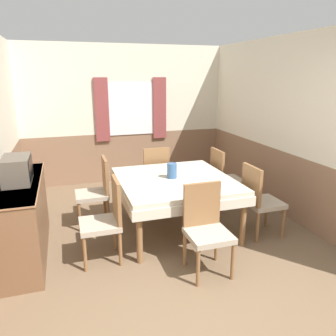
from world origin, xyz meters
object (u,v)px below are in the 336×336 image
at_px(chair_head_window, 155,173).
at_px(sideboard, 23,218).
at_px(dining_table, 175,185).
at_px(vase, 172,171).
at_px(chair_right_far, 224,177).
at_px(chair_left_near, 106,218).
at_px(chair_head_near, 206,226).
at_px(chair_right_near, 259,198).
at_px(chair_left_far, 97,189).
at_px(tv, 17,170).

relative_size(chair_head_window, sideboard, 0.59).
distance_m(dining_table, vase, 0.20).
xyz_separation_m(chair_right_far, chair_left_near, (-1.97, -0.99, 0.00)).
bearing_deg(chair_head_near, chair_right_far, -122.92).
bearing_deg(chair_head_near, chair_right_near, -151.63).
xyz_separation_m(chair_left_far, chair_left_near, (0.00, -0.99, 0.00)).
relative_size(chair_head_near, vase, 4.76).
relative_size(chair_right_near, chair_head_window, 1.00).
xyz_separation_m(sideboard, vase, (1.84, 0.14, 0.37)).
distance_m(sideboard, vase, 1.89).
height_order(chair_head_window, chair_left_near, same).
bearing_deg(chair_right_near, sideboard, -97.63).
relative_size(chair_right_far, chair_head_window, 1.00).
bearing_deg(chair_right_near, chair_left_far, -116.66).
bearing_deg(chair_left_far, chair_head_near, -147.08).
xyz_separation_m(chair_right_far, chair_right_near, (0.00, -0.99, 0.00)).
height_order(sideboard, vase, vase).
relative_size(chair_right_near, tv, 1.94).
distance_m(chair_head_window, sideboard, 2.19).
bearing_deg(chair_right_near, dining_table, -116.66).
bearing_deg(chair_head_window, vase, -91.95).
bearing_deg(chair_left_far, chair_right_near, -116.66).
distance_m(dining_table, chair_head_near, 1.03).
height_order(chair_right_near, chair_head_window, same).
distance_m(chair_right_far, chair_left_near, 2.20).
bearing_deg(chair_head_window, chair_left_far, -151.63).
relative_size(chair_head_window, chair_head_near, 1.00).
bearing_deg(chair_left_near, sideboard, 66.82).
height_order(chair_head_window, chair_head_near, same).
distance_m(chair_right_far, chair_left_far, 1.97).
height_order(tv, vase, tv).
bearing_deg(chair_right_far, chair_head_window, -118.37).
bearing_deg(chair_right_near, chair_head_window, -147.08).
height_order(chair_head_window, tv, tv).
height_order(dining_table, sideboard, sideboard).
distance_m(chair_right_near, chair_head_near, 1.12).
bearing_deg(tv, chair_head_window, 31.46).
bearing_deg(dining_table, chair_left_far, 153.34).
bearing_deg(chair_right_far, vase, -65.37).
height_order(chair_left_near, tv, tv).
height_order(dining_table, tv, tv).
bearing_deg(sideboard, chair_head_near, -25.95).
bearing_deg(chair_head_window, sideboard, -148.86).
bearing_deg(chair_left_near, chair_right_far, -63.34).
distance_m(chair_left_near, sideboard, 0.98).
bearing_deg(sideboard, chair_head_window, 31.14).
relative_size(chair_right_near, chair_head_near, 1.00).
bearing_deg(chair_left_near, chair_head_window, -32.92).
xyz_separation_m(chair_head_near, chair_left_near, (-0.98, 0.53, 0.00)).
bearing_deg(chair_left_far, tv, 124.65).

